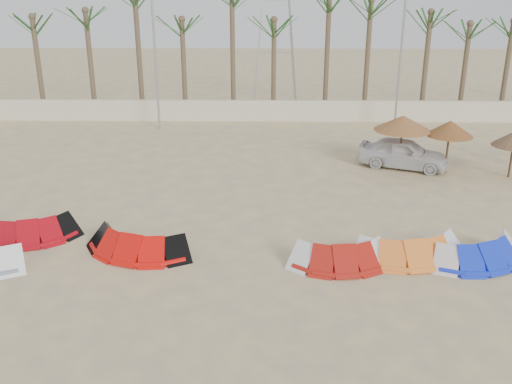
{
  "coord_description": "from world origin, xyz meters",
  "views": [
    {
      "loc": [
        0.31,
        -13.11,
        8.58
      ],
      "look_at": [
        0.0,
        6.0,
        1.3
      ],
      "focal_mm": 40.0,
      "sensor_mm": 36.0,
      "label": 1
    }
  ],
  "objects_px": {
    "kite_red_left": "(33,226)",
    "kite_red_mid": "(139,239)",
    "kite_orange": "(408,243)",
    "parasol_left": "(403,123)",
    "kite_red_right": "(340,250)",
    "car": "(403,153)",
    "kite_blue": "(478,247)",
    "parasol_mid": "(450,128)"
  },
  "relations": [
    {
      "from": "kite_orange",
      "to": "car",
      "type": "distance_m",
      "value": 9.33
    },
    {
      "from": "kite_blue",
      "to": "car",
      "type": "height_order",
      "value": "car"
    },
    {
      "from": "kite_red_left",
      "to": "car",
      "type": "xyz_separation_m",
      "value": [
        14.63,
        7.94,
        0.3
      ]
    },
    {
      "from": "parasol_left",
      "to": "parasol_mid",
      "type": "relative_size",
      "value": 1.05
    },
    {
      "from": "kite_blue",
      "to": "kite_red_mid",
      "type": "bearing_deg",
      "value": 177.58
    },
    {
      "from": "kite_red_mid",
      "to": "kite_orange",
      "type": "bearing_deg",
      "value": -1.47
    },
    {
      "from": "kite_blue",
      "to": "car",
      "type": "distance_m",
      "value": 9.39
    },
    {
      "from": "kite_red_mid",
      "to": "kite_red_right",
      "type": "bearing_deg",
      "value": -6.3
    },
    {
      "from": "kite_red_right",
      "to": "parasol_mid",
      "type": "bearing_deg",
      "value": 56.17
    },
    {
      "from": "kite_orange",
      "to": "kite_blue",
      "type": "xyz_separation_m",
      "value": [
        2.16,
        -0.24,
        -0.0
      ]
    },
    {
      "from": "kite_blue",
      "to": "parasol_left",
      "type": "bearing_deg",
      "value": 93.31
    },
    {
      "from": "kite_red_mid",
      "to": "kite_orange",
      "type": "distance_m",
      "value": 8.85
    },
    {
      "from": "kite_orange",
      "to": "car",
      "type": "xyz_separation_m",
      "value": [
        1.87,
        9.14,
        0.29
      ]
    },
    {
      "from": "kite_red_right",
      "to": "parasol_mid",
      "type": "height_order",
      "value": "parasol_mid"
    },
    {
      "from": "kite_orange",
      "to": "kite_red_right",
      "type": "bearing_deg",
      "value": -167.56
    },
    {
      "from": "kite_red_mid",
      "to": "parasol_mid",
      "type": "xyz_separation_m",
      "value": [
        12.49,
        8.09,
        1.72
      ]
    },
    {
      "from": "parasol_left",
      "to": "parasol_mid",
      "type": "xyz_separation_m",
      "value": [
        2.01,
        -0.52,
        -0.11
      ]
    },
    {
      "from": "kite_red_left",
      "to": "kite_red_mid",
      "type": "bearing_deg",
      "value": -13.95
    },
    {
      "from": "kite_red_right",
      "to": "car",
      "type": "xyz_separation_m",
      "value": [
        4.14,
        9.64,
        0.3
      ]
    },
    {
      "from": "kite_orange",
      "to": "car",
      "type": "bearing_deg",
      "value": 78.45
    },
    {
      "from": "kite_red_left",
      "to": "parasol_mid",
      "type": "distance_m",
      "value": 17.96
    },
    {
      "from": "kite_red_right",
      "to": "parasol_mid",
      "type": "relative_size",
      "value": 1.36
    },
    {
      "from": "kite_orange",
      "to": "car",
      "type": "relative_size",
      "value": 0.93
    },
    {
      "from": "kite_blue",
      "to": "parasol_mid",
      "type": "height_order",
      "value": "parasol_mid"
    },
    {
      "from": "kite_red_mid",
      "to": "car",
      "type": "bearing_deg",
      "value": 39.75
    },
    {
      "from": "kite_orange",
      "to": "kite_blue",
      "type": "distance_m",
      "value": 2.17
    },
    {
      "from": "kite_orange",
      "to": "parasol_left",
      "type": "relative_size",
      "value": 1.48
    },
    {
      "from": "parasol_mid",
      "to": "car",
      "type": "height_order",
      "value": "parasol_mid"
    },
    {
      "from": "parasol_mid",
      "to": "parasol_left",
      "type": "bearing_deg",
      "value": 165.59
    },
    {
      "from": "car",
      "to": "kite_red_left",
      "type": "bearing_deg",
      "value": 140.19
    },
    {
      "from": "kite_red_left",
      "to": "kite_red_mid",
      "type": "relative_size",
      "value": 0.91
    },
    {
      "from": "kite_red_mid",
      "to": "parasol_left",
      "type": "distance_m",
      "value": 13.68
    },
    {
      "from": "kite_red_right",
      "to": "kite_orange",
      "type": "distance_m",
      "value": 2.32
    },
    {
      "from": "kite_blue",
      "to": "parasol_mid",
      "type": "xyz_separation_m",
      "value": [
        1.48,
        8.55,
        1.72
      ]
    },
    {
      "from": "kite_orange",
      "to": "parasol_left",
      "type": "xyz_separation_m",
      "value": [
        1.63,
        8.83,
        1.82
      ]
    },
    {
      "from": "kite_red_left",
      "to": "car",
      "type": "bearing_deg",
      "value": 28.49
    },
    {
      "from": "kite_orange",
      "to": "parasol_mid",
      "type": "bearing_deg",
      "value": 66.35
    },
    {
      "from": "kite_red_right",
      "to": "parasol_mid",
      "type": "xyz_separation_m",
      "value": [
        5.91,
        8.81,
        1.72
      ]
    },
    {
      "from": "kite_red_mid",
      "to": "parasol_left",
      "type": "height_order",
      "value": "parasol_left"
    },
    {
      "from": "kite_red_left",
      "to": "kite_red_right",
      "type": "relative_size",
      "value": 1.05
    },
    {
      "from": "kite_blue",
      "to": "parasol_left",
      "type": "xyz_separation_m",
      "value": [
        -0.53,
        9.07,
        1.83
      ]
    },
    {
      "from": "kite_blue",
      "to": "kite_orange",
      "type": "bearing_deg",
      "value": 173.72
    }
  ]
}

